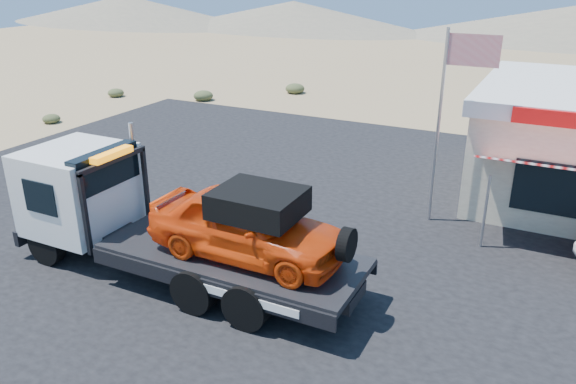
{
  "coord_description": "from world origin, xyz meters",
  "views": [
    {
      "loc": [
        8.04,
        -12.27,
        7.64
      ],
      "look_at": [
        1.21,
        1.29,
        1.5
      ],
      "focal_mm": 35.0,
      "sensor_mm": 36.0,
      "label": 1
    }
  ],
  "objects": [
    {
      "name": "ground",
      "position": [
        0.0,
        0.0,
        0.0
      ],
      "size": [
        120.0,
        120.0,
        0.0
      ],
      "primitive_type": "plane",
      "color": "#977B56",
      "rests_on": "ground"
    },
    {
      "name": "asphalt_lot",
      "position": [
        2.0,
        3.0,
        0.01
      ],
      "size": [
        32.0,
        24.0,
        0.02
      ],
      "primitive_type": "cube",
      "color": "black",
      "rests_on": "ground"
    },
    {
      "name": "tow_truck",
      "position": [
        -0.43,
        -1.97,
        1.7
      ],
      "size": [
        9.45,
        2.8,
        3.16
      ],
      "color": "black",
      "rests_on": "asphalt_lot"
    },
    {
      "name": "flagpole",
      "position": [
        4.93,
        4.5,
        3.76
      ],
      "size": [
        1.55,
        0.1,
        6.0
      ],
      "color": "#99999E",
      "rests_on": "asphalt_lot"
    },
    {
      "name": "desert_scrub",
      "position": [
        -12.0,
        9.2,
        0.29
      ],
      "size": [
        25.41,
        34.47,
        0.66
      ],
      "color": "#3A4123",
      "rests_on": "ground"
    },
    {
      "name": "distant_hills",
      "position": [
        -9.77,
        55.14,
        1.89
      ],
      "size": [
        126.0,
        48.0,
        4.2
      ],
      "color": "#726B59",
      "rests_on": "ground"
    }
  ]
}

